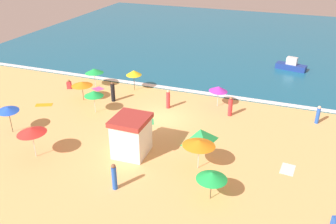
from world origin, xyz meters
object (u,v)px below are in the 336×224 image
(beach_umbrella_1, at_px, (82,84))
(small_boat_0, at_px, (291,66))
(beach_umbrella_6, at_px, (94,93))
(beachgoer_5, at_px, (318,115))
(beach_umbrella_5, at_px, (212,176))
(beach_umbrella_7, at_px, (218,89))
(beachgoer_0, at_px, (168,99))
(beach_umbrella_0, at_px, (31,131))
(beach_umbrella_2, at_px, (134,73))
(beachgoer_6, at_px, (69,85))
(beach_tent, at_px, (200,135))
(beachgoer_4, at_px, (113,92))
(beach_umbrella_3, at_px, (8,109))
(beach_umbrella_8, at_px, (199,143))
(beachgoer_2, at_px, (114,177))
(beachgoer_1, at_px, (230,107))
(lifeguard_cabana, at_px, (131,135))
(beach_umbrella_4, at_px, (94,71))

(beach_umbrella_1, xyz_separation_m, small_boat_0, (17.93, 15.55, -1.10))
(beach_umbrella_1, relative_size, beach_umbrella_6, 0.95)
(beach_umbrella_1, bearing_deg, beachgoer_5, 7.65)
(beach_umbrella_5, relative_size, beach_umbrella_7, 1.06)
(beachgoer_0, bearing_deg, beach_umbrella_6, -151.45)
(beach_umbrella_0, distance_m, beachgoer_5, 22.38)
(beach_umbrella_6, xyz_separation_m, beachgoer_5, (18.34, 4.68, -1.07))
(beach_umbrella_6, bearing_deg, beach_umbrella_7, 27.10)
(beach_umbrella_2, distance_m, beach_umbrella_5, 17.61)
(beachgoer_6, bearing_deg, beach_tent, -19.63)
(beach_umbrella_1, xyz_separation_m, beachgoer_4, (2.75, 0.82, -0.78))
(beach_umbrella_5, xyz_separation_m, beachgoer_0, (-6.70, 10.79, -0.82))
(beach_umbrella_3, distance_m, small_boat_0, 30.30)
(beachgoer_6, bearing_deg, beach_umbrella_7, 4.37)
(beachgoer_6, bearing_deg, beach_umbrella_8, -28.53)
(beachgoer_6, bearing_deg, beachgoer_4, -11.45)
(beach_umbrella_5, bearing_deg, beachgoer_2, -168.61)
(beach_umbrella_5, distance_m, beachgoer_6, 21.21)
(beach_tent, height_order, beachgoer_1, beachgoer_1)
(lifeguard_cabana, distance_m, beach_umbrella_8, 4.99)
(beach_umbrella_3, distance_m, beachgoer_1, 18.04)
(beach_umbrella_8, distance_m, small_boat_0, 22.91)
(beachgoer_5, bearing_deg, beach_umbrella_5, -115.61)
(beach_umbrella_7, height_order, beachgoer_0, beach_umbrella_7)
(beachgoer_4, relative_size, beachgoer_5, 1.21)
(beachgoer_4, bearing_deg, beach_umbrella_0, -93.63)
(beach_umbrella_8, height_order, beach_tent, beach_umbrella_8)
(beach_umbrella_3, xyz_separation_m, beach_umbrella_5, (16.80, -2.34, -0.35))
(beach_umbrella_8, bearing_deg, beach_tent, 103.69)
(beach_umbrella_0, distance_m, beachgoer_0, 12.35)
(beach_umbrella_3, distance_m, beach_umbrella_8, 15.25)
(beach_umbrella_2, relative_size, beach_umbrella_6, 1.02)
(beach_umbrella_2, height_order, beachgoer_6, beach_umbrella_2)
(beach_umbrella_7, height_order, beach_tent, beach_umbrella_7)
(beach_umbrella_7, distance_m, beach_tent, 6.75)
(beach_umbrella_3, distance_m, beachgoer_5, 24.88)
(beach_umbrella_2, height_order, beachgoer_1, beach_umbrella_2)
(beach_umbrella_4, height_order, beach_tent, beach_umbrella_4)
(beach_umbrella_1, distance_m, beachgoer_1, 13.80)
(lifeguard_cabana, bearing_deg, beach_umbrella_7, 68.22)
(beach_umbrella_3, bearing_deg, beach_umbrella_0, -28.92)
(beach_umbrella_1, height_order, beachgoer_0, beach_umbrella_1)
(beachgoer_5, bearing_deg, beach_tent, -142.75)
(lifeguard_cabana, xyz_separation_m, beachgoer_1, (5.38, 8.36, -0.64))
(beach_umbrella_4, relative_size, beach_umbrella_8, 1.01)
(beachgoer_1, relative_size, beachgoer_6, 1.82)
(beachgoer_4, bearing_deg, beach_umbrella_1, -163.45)
(beach_umbrella_4, height_order, beachgoer_1, beach_umbrella_4)
(beach_umbrella_4, xyz_separation_m, beachgoer_2, (9.75, -14.12, -0.82))
(beach_umbrella_4, distance_m, beachgoer_6, 2.93)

